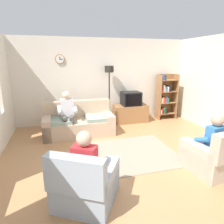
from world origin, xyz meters
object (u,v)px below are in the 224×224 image
Objects in this scene: armchair_near_window at (86,184)px; tv at (131,99)px; tv_stand at (130,113)px; armchair_near_bookshelf at (212,157)px; person_on_couch at (68,112)px; couch at (79,123)px; person_in_right_armchair at (211,140)px; person_in_left_armchair at (87,162)px; bookshelf at (165,96)px; floor_lamp at (109,79)px.

tv is at bearing 60.11° from armchair_near_window.
armchair_near_bookshelf is (0.43, -3.25, 0.00)m from tv_stand.
tv_stand is 0.95× the size of armchair_near_window.
person_on_couch reaches higher than armchair_near_window.
couch is 3.17× the size of tv.
armchair_near_bookshelf is 0.87× the size of person_in_right_armchair.
person_in_right_armchair is (0.42, -3.16, 0.32)m from tv_stand.
tv_stand is 2.26m from person_on_couch.
armchair_near_window is 0.33m from person_in_left_armchair.
bookshelf reaches higher than armchair_near_window.
tv_stand is 1.40m from bookshelf.
tv_stand is at bearing 60.29° from armchair_near_window.
tv is at bearing 19.76° from couch.
bookshelf reaches higher than tv_stand.
armchair_near_window is at bearing -175.06° from armchair_near_bookshelf.
couch is at bearing 86.21° from armchair_near_window.
person_on_couch is (-3.38, -0.85, -0.09)m from bookshelf.
person_in_left_armchair is (-2.36, -0.13, 0.32)m from armchair_near_bookshelf.
person_in_left_armchair is 1.00× the size of person_in_right_armchair.
bookshelf is 1.59× the size of armchair_near_bookshelf.
armchair_near_window is at bearing -93.79° from couch.
person_in_left_armchair is (0.15, -2.60, -0.09)m from person_on_couch.
tv_stand is 3.28m from armchair_near_bookshelf.
couch is 1.73× the size of tv_stand.
armchair_near_window is (-1.27, -3.56, -1.16)m from floor_lamp.
tv_stand is at bearing 97.48° from armchair_near_bookshelf.
tv reaches higher than couch.
person_in_left_armchair is at bearing -92.96° from couch.
tv is 3.99m from armchair_near_window.
tv is 0.39× the size of bookshelf.
armchair_near_window is at bearing -119.72° from person_in_left_armchair.
bookshelf reaches higher than tv.
armchair_near_window is (-1.97, -3.43, -0.51)m from tv.
tv_stand is 0.59× the size of floor_lamp.
person_in_right_armchair is (2.20, -2.49, 0.29)m from couch.
armchair_near_window is 1.04× the size of person_in_left_armchair.
bookshelf is at bearing -0.81° from floor_lamp.
floor_lamp reaches higher than tv_stand.
bookshelf is at bearing 13.41° from couch.
armchair_near_bookshelf is (1.13, -3.35, -1.16)m from floor_lamp.
tv_stand is 1.83× the size of tv.
person_on_couch is at bearing 136.28° from person_in_right_armchair.
armchair_near_bookshelf is at bearing -49.38° from couch.
person_on_couch is (-1.38, -0.88, -0.75)m from floor_lamp.
bookshelf is at bearing 46.85° from person_in_left_armchair.
bookshelf is at bearing 4.17° from tv.
tv is at bearing -175.83° from bookshelf.
tv is 0.52× the size of armchair_near_window.
person_in_left_armchair is at bearing -176.84° from armchair_near_bookshelf.
bookshelf is 1.25× the size of person_on_couch.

